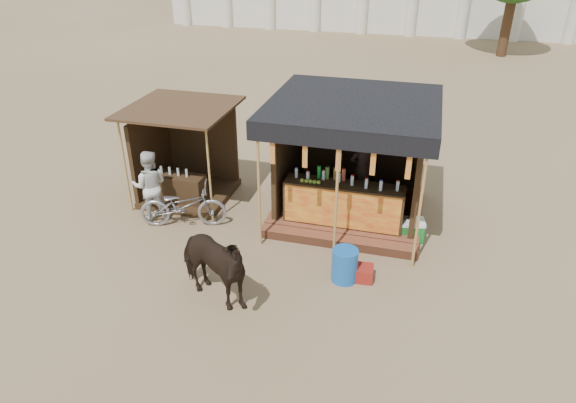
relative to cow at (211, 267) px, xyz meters
The scene contains 9 objects.
ground 1.24m from the cow, 30.65° to the left, with size 120.00×120.00×0.00m, color #846B4C.
main_stall 4.29m from the cow, 64.36° to the left, with size 3.60×3.61×2.78m.
secondary_stall 4.40m from the cow, 121.98° to the left, with size 2.40×2.40×2.38m.
cow is the anchor object (origin of this frame).
motorbike 2.90m from the cow, 125.56° to the left, with size 0.68×1.94×1.02m, color #96959D.
bystander 3.53m from the cow, 135.63° to the left, with size 0.82×0.64×1.68m, color silver.
blue_barrel 2.57m from the cow, 30.26° to the left, with size 0.50×0.50×0.67m, color #1657A9.
red_crate 2.93m from the cow, 28.72° to the left, with size 0.43×0.37×0.28m, color maroon.
cooler 4.55m from the cow, 43.27° to the left, with size 0.71×0.56×0.46m.
Camera 1 is at (2.42, -7.26, 6.07)m, focal length 32.00 mm.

